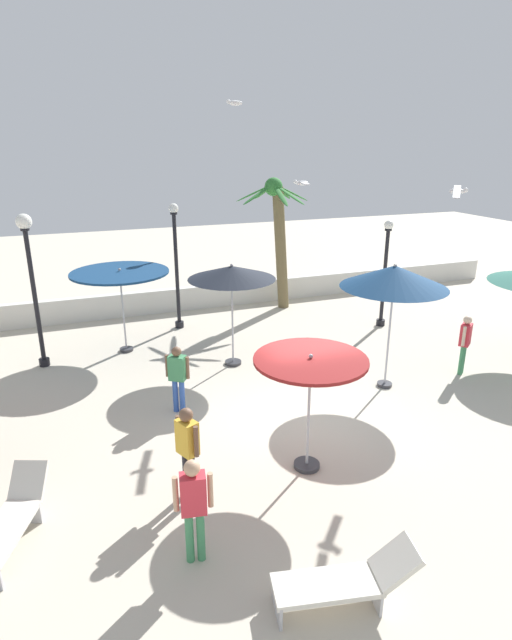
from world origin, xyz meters
TOP-DOWN VIEW (x-y plane):
  - ground_plane at (0.00, 0.00)m, footprint 56.00×56.00m
  - boundary_wall at (0.00, 8.89)m, footprint 25.20×0.30m
  - patio_umbrella_2 at (-3.08, 5.66)m, footprint 2.71×2.71m
  - patio_umbrella_3 at (2.66, 1.07)m, footprint 2.51×2.51m
  - patio_umbrella_4 at (-0.65, -1.30)m, footprint 2.01×2.01m
  - patio_umbrella_5 at (-0.46, 3.67)m, footprint 2.30×2.30m
  - palm_tree_1 at (2.64, 7.92)m, footprint 2.59×2.62m
  - lamp_post_0 at (5.10, 4.93)m, footprint 0.29×0.29m
  - lamp_post_2 at (-5.30, 5.38)m, footprint 0.39×0.39m
  - lamp_post_3 at (-1.19, 7.09)m, footprint 0.30×0.30m
  - lounge_chair_0 at (-1.51, -4.19)m, footprint 1.96×0.93m
  - lounge_chair_1 at (-5.65, -1.43)m, footprint 1.20×1.96m
  - guest_0 at (-2.89, -1.36)m, footprint 0.37×0.52m
  - guest_1 at (-3.14, -2.77)m, footprint 0.55×0.30m
  - guest_2 at (4.96, 1.00)m, footprint 0.46×0.41m
  - guest_3 at (-2.41, 1.60)m, footprint 0.47×0.40m
  - seagull_0 at (-0.24, 3.90)m, footprint 0.50×1.00m
  - seagull_1 at (1.24, 3.21)m, footprint 0.47×1.31m
  - seagull_2 at (3.52, 0.31)m, footprint 1.03×1.13m

SIDE VIEW (x-z plane):
  - ground_plane at x=0.00m, z-range 0.00..0.00m
  - lounge_chair_1 at x=-5.65m, z-range -0.03..0.80m
  - lounge_chair_0 at x=-1.51m, z-range -0.03..0.81m
  - boundary_wall at x=0.00m, z-range 0.00..0.82m
  - guest_3 at x=-2.41m, z-range 0.16..1.73m
  - guest_2 at x=4.96m, z-range 0.16..1.75m
  - guest_1 at x=-3.14m, z-range 0.18..1.86m
  - guest_0 at x=-2.89m, z-range 0.18..1.88m
  - lamp_post_0 at x=5.10m, z-range 0.12..3.59m
  - patio_umbrella_4 at x=-0.65m, z-range 0.86..3.15m
  - lamp_post_3 at x=-1.19m, z-range 0.19..4.19m
  - patio_umbrella_2 at x=-3.08m, z-range 1.03..3.50m
  - patio_umbrella_5 at x=-0.46m, z-range 1.15..3.95m
  - lamp_post_2 at x=-5.30m, z-range 0.56..4.65m
  - patio_umbrella_3 at x=2.66m, z-range 1.24..4.35m
  - palm_tree_1 at x=2.64m, z-range 0.58..5.22m
  - seagull_2 at x=3.52m, z-range 4.67..4.89m
  - seagull_1 at x=1.24m, z-range 4.74..4.88m
  - seagull_0 at x=-0.24m, z-range 6.57..6.71m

